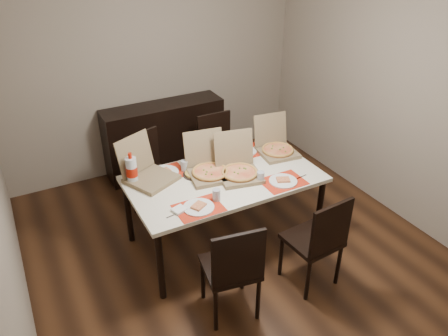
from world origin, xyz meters
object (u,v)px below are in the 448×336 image
Objects in this scene: chair_near_right at (319,239)px; chair_far_right at (219,150)px; pizza_box_center at (238,170)px; dip_bowl at (222,165)px; chair_near_left at (233,268)px; sideboard at (165,138)px; chair_far_left at (151,170)px; soda_bottle at (132,171)px; dining_table at (224,183)px.

chair_near_right is 1.85m from chair_far_right.
pizza_box_center reaches higher than dip_bowl.
sideboard is at bearing 80.62° from chair_near_left.
chair_near_right is 1.97m from chair_far_left.
pizza_box_center is 0.99m from soda_bottle.
chair_far_right is (0.42, 0.92, -0.17)m from dining_table.
chair_far_left is at bearing 129.43° from dip_bowl.
soda_bottle is (-0.35, -0.54, 0.37)m from chair_far_left.
chair_far_right is at bearing 73.43° from pizza_box_center.
pizza_box_center is at bearing -86.10° from sideboard.
soda_bottle is at bearing 134.48° from chair_near_right.
chair_near_right is 1.20m from dip_bowl.
dining_table is at bearing -112.77° from dip_bowl.
pizza_box_center reaches higher than chair_near_left.
soda_bottle reaches higher than chair_far_right.
chair_far_left is 0.87m from dip_bowl.
chair_near_right reaches higher than dip_bowl.
dining_table is 1.03m from chair_near_right.
dining_table is 1.94× the size of chair_near_left.
chair_near_right is at bearing -81.27° from sideboard.
chair_far_left is at bearing -120.37° from sideboard.
chair_near_left is 1.87× the size of pizza_box_center.
chair_near_left is at bearing -113.78° from dip_bowl.
chair_near_right and chair_far_left have the same top height.
chair_near_left and chair_far_right have the same top height.
chair_near_right is at bearing -2.63° from chair_near_left.
chair_near_left is 8.45× the size of dip_bowl.
dip_bowl is at bearing 106.49° from chair_near_right.
pizza_box_center is at bearing -106.57° from chair_far_right.
soda_bottle reaches higher than chair_near_right.
chair_far_left reaches higher than sideboard.
soda_bottle reaches higher than dining_table.
chair_near_left is 1.05m from pizza_box_center.
dining_table is at bearing -20.95° from soda_bottle.
sideboard is 2.60m from chair_near_right.
soda_bottle is at bearing 108.32° from chair_near_left.
chair_far_left is 1.00× the size of chair_far_right.
sideboard is 2.57m from chair_near_left.
chair_near_right is 1.00× the size of chair_far_right.
sideboard is at bearing 98.73° from chair_near_right.
chair_near_left is at bearing -88.34° from chair_far_left.
chair_far_left reaches higher than dining_table.
dining_table is 0.99m from chair_near_left.
chair_near_left is 1.31m from soda_bottle.
chair_near_left is (-0.42, -2.53, 0.06)m from sideboard.
chair_near_right reaches higher than dining_table.
dip_bowl is 0.89m from soda_bottle.
soda_bottle reaches higher than chair_far_left.
chair_near_right is at bearing -65.80° from dining_table.
dip_bowl reaches higher than dining_table.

